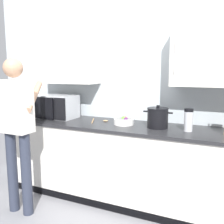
{
  "coord_description": "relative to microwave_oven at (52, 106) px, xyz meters",
  "views": [
    {
      "loc": [
        1.08,
        -1.99,
        1.55
      ],
      "look_at": [
        -0.15,
        0.7,
        1.08
      ],
      "focal_mm": 41.12,
      "sensor_mm": 36.0,
      "label": 1
    }
  ],
  "objects": [
    {
      "name": "thermos_flask",
      "position": [
        1.79,
        -0.07,
        -0.03
      ],
      "size": [
        0.09,
        0.09,
        0.24
      ],
      "color": "#B7BABF",
      "rests_on": "counter_unit"
    },
    {
      "name": "wooden_spoon",
      "position": [
        0.7,
        0.01,
        -0.14
      ],
      "size": [
        0.24,
        0.24,
        0.02
      ],
      "color": "tan",
      "rests_on": "counter_unit"
    },
    {
      "name": "microwave_oven",
      "position": [
        0.0,
        0.0,
        0.0
      ],
      "size": [
        0.6,
        0.39,
        0.31
      ],
      "color": "#B7BABF",
      "rests_on": "counter_unit"
    },
    {
      "name": "stock_pot",
      "position": [
        1.46,
        -0.04,
        -0.04
      ],
      "size": [
        0.33,
        0.23,
        0.25
      ],
      "color": "black",
      "rests_on": "counter_unit"
    },
    {
      "name": "counter_unit",
      "position": [
        1.08,
        -0.04,
        -0.62
      ],
      "size": [
        3.04,
        0.7,
        0.93
      ],
      "color": "beige",
      "rests_on": "ground_plane"
    },
    {
      "name": "fruit_bowl",
      "position": [
        1.05,
        -0.03,
        -0.11
      ],
      "size": [
        0.23,
        0.23,
        0.1
      ],
      "color": "white",
      "rests_on": "counter_unit"
    },
    {
      "name": "person_figure",
      "position": [
        0.12,
        -0.78,
        -0.07
      ],
      "size": [
        0.44,
        0.6,
        1.69
      ],
      "color": "#282D3D",
      "rests_on": "ground_plane"
    },
    {
      "name": "back_wall_tiled",
      "position": [
        1.08,
        0.3,
        0.34
      ],
      "size": [
        4.33,
        0.44,
        2.66
      ],
      "color": "#B2BCC1",
      "rests_on": "ground_plane"
    }
  ]
}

